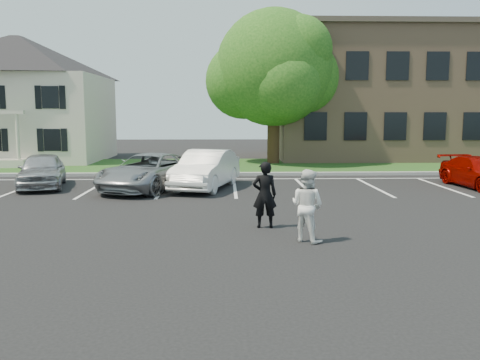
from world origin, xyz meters
name	(u,v)px	position (x,y,z in m)	size (l,w,h in m)	color
ground_plane	(241,236)	(0.00, 0.00, 0.00)	(90.00, 90.00, 0.00)	black
curb	(233,174)	(0.00, 12.00, 0.07)	(40.00, 0.30, 0.15)	gray
grass_strip	(232,166)	(0.00, 16.00, 0.04)	(44.00, 8.00, 0.08)	#1C4A1B
stall_lines	(268,184)	(1.40, 8.95, 0.01)	(34.00, 5.36, 0.01)	silver
house	(20,99)	(-13.00, 19.97, 3.83)	(10.30, 9.22, 7.60)	beige
office_building	(439,95)	(14.00, 21.99, 4.16)	(22.40, 10.40, 8.30)	#A27E60
tree	(275,71)	(2.51, 17.37, 5.35)	(7.80, 7.20, 8.80)	black
man_black_suit	(265,195)	(0.64, 0.96, 0.87)	(0.63, 0.42, 1.73)	black
man_white_shirt	(307,206)	(1.51, -0.50, 0.85)	(0.82, 0.64, 1.69)	white
car_silver_west	(42,170)	(-7.71, 8.37, 0.69)	(1.64, 4.08, 1.39)	#A8A8AE
car_silver_minivan	(149,172)	(-3.34, 7.63, 0.70)	(2.33, 5.05, 1.40)	#95989C
car_white_sedan	(206,170)	(-1.14, 7.87, 0.76)	(1.60, 4.59, 1.51)	white
car_red_compact	(480,173)	(9.79, 7.78, 0.61)	(1.71, 4.20, 1.22)	#900600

